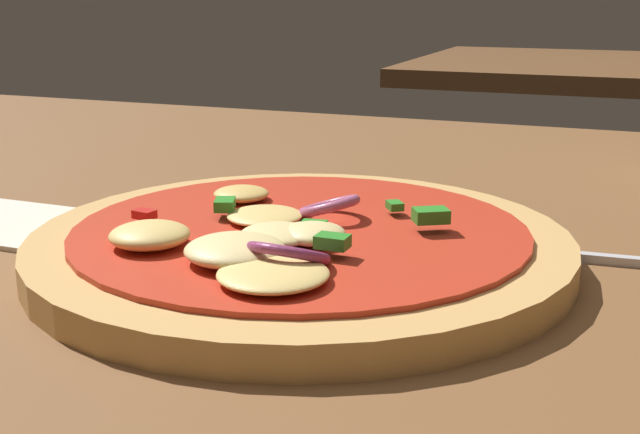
# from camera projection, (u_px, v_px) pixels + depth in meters

# --- Properties ---
(dining_table) EXTENTS (1.37, 0.97, 0.03)m
(dining_table) POSITION_uv_depth(u_px,v_px,m) (316.00, 277.00, 0.47)
(dining_table) COLOR brown
(dining_table) RESTS_ON ground
(pizza) EXTENTS (0.29, 0.29, 0.04)m
(pizza) POSITION_uv_depth(u_px,v_px,m) (303.00, 245.00, 0.44)
(pizza) COLOR tan
(pizza) RESTS_ON dining_table
(background_table) EXTENTS (0.85, 0.64, 0.03)m
(background_table) POSITION_uv_depth(u_px,v_px,m) (632.00, 71.00, 1.63)
(background_table) COLOR brown
(background_table) RESTS_ON ground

